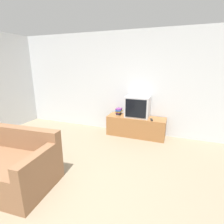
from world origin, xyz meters
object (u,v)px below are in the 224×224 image
Objects in this scene: tv_stand at (136,126)px; couch at (0,165)px; remote_on_stand at (152,120)px; book_stack at (119,111)px; television at (138,107)px.

tv_stand is 0.82× the size of couch.
remote_on_stand reaches higher than tv_stand.
tv_stand is at bearing 54.27° from couch.
couch is 7.67× the size of book_stack.
couch is 3.11m from remote_on_stand.
television is 2.53× the size of book_stack.
remote_on_stand is at bearing 46.68° from couch.
couch reaches higher than book_stack.
remote_on_stand is at bearing -10.47° from book_stack.
tv_stand is 8.95× the size of remote_on_stand.
television is 3.05m from couch.
remote_on_stand is (0.38, -0.15, -0.25)m from television.
television reaches higher than book_stack.
remote_on_stand is at bearing -21.70° from television.
television reaches higher than couch.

